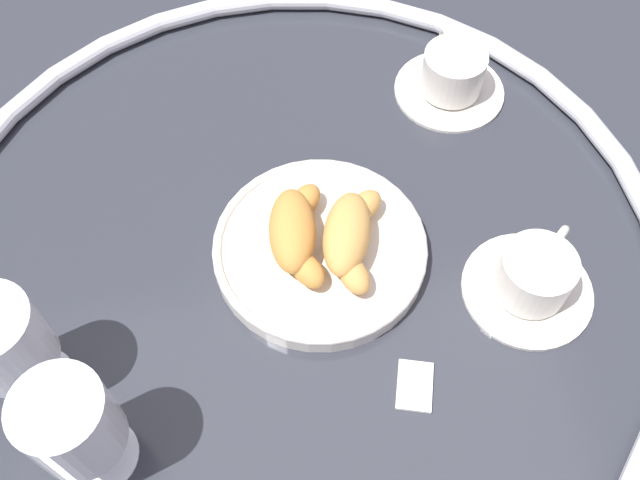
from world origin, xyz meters
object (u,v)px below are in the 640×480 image
(croissant_large, at_px, (296,232))
(juice_glass_right, at_px, (72,425))
(croissant_small, at_px, (350,235))
(juice_glass_left, at_px, (5,343))
(coffee_cup_near, at_px, (533,278))
(pastry_plate, at_px, (320,249))
(sugar_packet, at_px, (415,385))
(coffee_cup_far, at_px, (452,76))

(croissant_large, distance_m, juice_glass_right, 0.28)
(croissant_small, relative_size, juice_glass_right, 0.95)
(juice_glass_left, distance_m, juice_glass_right, 0.10)
(croissant_small, xyz_separation_m, juice_glass_right, (0.19, -0.25, 0.05))
(coffee_cup_near, bearing_deg, croissant_small, -107.90)
(croissant_small, bearing_deg, juice_glass_left, -70.61)
(pastry_plate, xyz_separation_m, croissant_large, (-0.00, -0.02, 0.03))
(sugar_packet, bearing_deg, croissant_small, -150.05)
(pastry_plate, distance_m, sugar_packet, 0.17)
(pastry_plate, bearing_deg, sugar_packet, 26.13)
(coffee_cup_near, xyz_separation_m, juice_glass_left, (0.05, -0.49, 0.07))
(pastry_plate, relative_size, sugar_packet, 4.54)
(coffee_cup_far, xyz_separation_m, juice_glass_right, (0.41, -0.40, 0.07))
(coffee_cup_far, xyz_separation_m, sugar_packet, (0.38, -0.11, -0.02))
(croissant_large, xyz_separation_m, juice_glass_right, (0.20, -0.20, 0.05))
(pastry_plate, xyz_separation_m, juice_glass_right, (0.19, -0.22, 0.08))
(pastry_plate, relative_size, croissant_small, 1.71)
(croissant_large, distance_m, coffee_cup_near, 0.24)
(juice_glass_left, xyz_separation_m, juice_glass_right, (0.08, 0.06, 0.00))
(coffee_cup_far, bearing_deg, sugar_packet, -15.77)
(croissant_large, xyz_separation_m, coffee_cup_far, (-0.22, 0.21, -0.02))
(coffee_cup_near, relative_size, juice_glass_left, 0.97)
(pastry_plate, bearing_deg, coffee_cup_near, 73.23)
(pastry_plate, distance_m, juice_glass_right, 0.30)
(juice_glass_right, bearing_deg, croissant_small, 127.04)
(croissant_small, relative_size, coffee_cup_near, 0.98)
(croissant_small, relative_size, juice_glass_left, 0.95)
(juice_glass_right, bearing_deg, juice_glass_left, -140.52)
(coffee_cup_far, bearing_deg, pastry_plate, -39.67)
(coffee_cup_far, relative_size, sugar_packet, 2.72)
(coffee_cup_far, relative_size, juice_glass_left, 0.97)
(pastry_plate, distance_m, juice_glass_left, 0.32)
(coffee_cup_far, distance_m, juice_glass_right, 0.58)
(pastry_plate, bearing_deg, croissant_large, -100.06)
(croissant_large, relative_size, juice_glass_left, 0.98)
(juice_glass_left, xyz_separation_m, sugar_packet, (0.04, 0.36, -0.09))
(croissant_small, xyz_separation_m, sugar_packet, (0.15, 0.05, -0.04))
(croissant_large, distance_m, juice_glass_left, 0.29)
(sugar_packet, bearing_deg, pastry_plate, -140.99)
(sugar_packet, bearing_deg, croissant_large, -135.02)
(pastry_plate, height_order, croissant_small, croissant_small)
(pastry_plate, xyz_separation_m, coffee_cup_near, (0.06, 0.21, 0.01))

